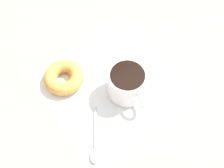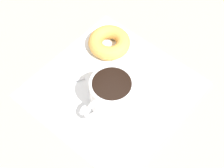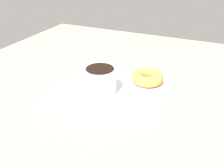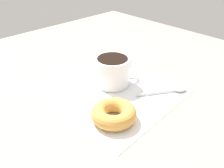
% 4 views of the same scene
% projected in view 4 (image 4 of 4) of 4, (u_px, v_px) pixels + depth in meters
% --- Properties ---
extents(ground_plane, '(1.20, 1.20, 0.02)m').
position_uv_depth(ground_plane, '(109.00, 96.00, 0.67)').
color(ground_plane, tan).
extents(napkin, '(0.35, 0.35, 0.00)m').
position_uv_depth(napkin, '(112.00, 91.00, 0.67)').
color(napkin, white).
rests_on(napkin, ground_plane).
extents(coffee_cup, '(0.09, 0.12, 0.08)m').
position_uv_depth(coffee_cup, '(113.00, 70.00, 0.68)').
color(coffee_cup, white).
rests_on(coffee_cup, napkin).
extents(donut, '(0.10, 0.10, 0.03)m').
position_uv_depth(donut, '(114.00, 114.00, 0.55)').
color(donut, gold).
rests_on(donut, napkin).
extents(spoon, '(0.08, 0.13, 0.01)m').
position_uv_depth(spoon, '(173.00, 90.00, 0.66)').
color(spoon, silver).
rests_on(spoon, napkin).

